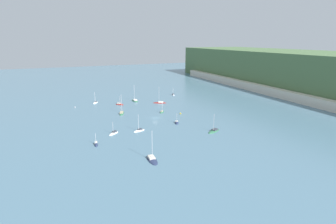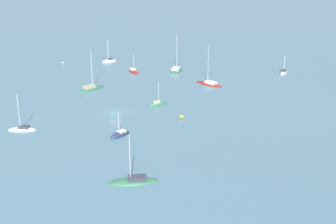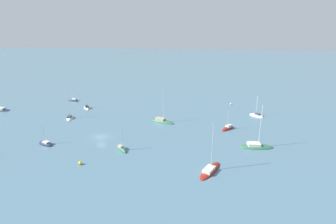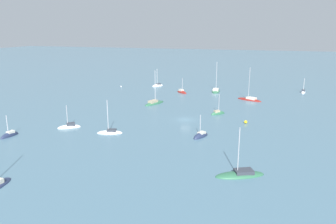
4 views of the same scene
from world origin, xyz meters
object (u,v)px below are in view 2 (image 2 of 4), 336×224
object	(u,v)px
sailboat_7	(91,89)
sailboat_11	(176,70)
sailboat_0	(120,135)
mooring_buoy_1	(63,63)
sailboat_4	(209,84)
sailboat_5	(109,62)
sailboat_3	(22,130)
sailboat_6	(133,72)
mooring_buoy_0	(182,117)
sailboat_10	(134,182)
sailboat_8	(158,105)
sailboat_12	(283,73)

from	to	relation	value
sailboat_7	sailboat_11	size ratio (longest dim) A/B	0.95
sailboat_0	mooring_buoy_1	distance (m)	68.65
sailboat_4	sailboat_5	bearing A→B (deg)	2.09
sailboat_3	sailboat_6	bearing A→B (deg)	-111.84
sailboat_5	mooring_buoy_0	xyz separation A→B (m)	(45.94, 39.97, 0.33)
mooring_buoy_1	mooring_buoy_0	bearing A→B (deg)	54.29
sailboat_6	sailboat_10	world-z (taller)	sailboat_10
sailboat_8	sailboat_12	size ratio (longest dim) A/B	1.07
sailboat_4	sailboat_7	xyz separation A→B (m)	(15.08, -29.03, 0.00)
sailboat_6	sailboat_7	xyz separation A→B (m)	(20.96, -3.55, 0.02)
sailboat_6	sailboat_10	distance (m)	72.36
sailboat_12	sailboat_3	bearing A→B (deg)	152.48
sailboat_5	sailboat_7	bearing A→B (deg)	55.24
sailboat_6	sailboat_12	xyz separation A→B (m)	(-13.98, 43.93, -0.01)
sailboat_6	sailboat_11	xyz separation A→B (m)	(-6.21, 11.93, 0.02)
sailboat_5	sailboat_8	distance (m)	50.09
sailboat_11	sailboat_12	distance (m)	32.93
sailboat_0	sailboat_3	xyz separation A→B (m)	(3.85, -20.71, 0.04)
sailboat_3	sailboat_12	bearing A→B (deg)	-143.67
sailboat_6	mooring_buoy_1	xyz separation A→B (m)	(-3.30, -26.87, 0.22)
sailboat_5	sailboat_11	size ratio (longest dim) A/B	0.68
sailboat_3	sailboat_10	world-z (taller)	sailboat_10
sailboat_3	mooring_buoy_1	size ratio (longest dim) A/B	13.11
sailboat_5	sailboat_6	xyz separation A→B (m)	(10.89, 13.49, 0.02)
sailboat_8	sailboat_5	bearing A→B (deg)	84.32
sailboat_7	sailboat_11	xyz separation A→B (m)	(-27.17, 15.48, -0.00)
mooring_buoy_0	mooring_buoy_1	world-z (taller)	mooring_buoy_0
sailboat_7	sailboat_8	bearing A→B (deg)	-86.74
sailboat_0	sailboat_4	bearing A→B (deg)	-168.29
sailboat_6	mooring_buoy_1	distance (m)	27.07
sailboat_7	mooring_buoy_0	world-z (taller)	sailboat_7
sailboat_3	mooring_buoy_0	world-z (taller)	sailboat_3
sailboat_0	sailboat_6	bearing A→B (deg)	-138.17
sailboat_3	sailboat_8	size ratio (longest dim) A/B	1.27
sailboat_3	sailboat_5	bearing A→B (deg)	-99.22
sailboat_0	sailboat_5	distance (m)	67.46
sailboat_4	sailboat_0	bearing A→B (deg)	105.11
sailboat_7	sailboat_8	world-z (taller)	sailboat_7
sailboat_5	sailboat_12	bearing A→B (deg)	130.99
sailboat_6	mooring_buoy_0	world-z (taller)	sailboat_6
sailboat_3	sailboat_8	distance (m)	32.68
sailboat_0	sailboat_7	size ratio (longest dim) A/B	0.53
sailboat_10	sailboat_11	world-z (taller)	sailboat_11
sailboat_6	sailboat_3	bearing A→B (deg)	-52.52
sailboat_8	sailboat_0	bearing A→B (deg)	-136.24
sailboat_0	sailboat_3	bearing A→B (deg)	-57.50
sailboat_11	sailboat_10	bearing A→B (deg)	-172.35
sailboat_8	mooring_buoy_0	size ratio (longest dim) A/B	8.19
sailboat_5	sailboat_11	bearing A→B (deg)	117.46
mooring_buoy_0	sailboat_12	bearing A→B (deg)	160.41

